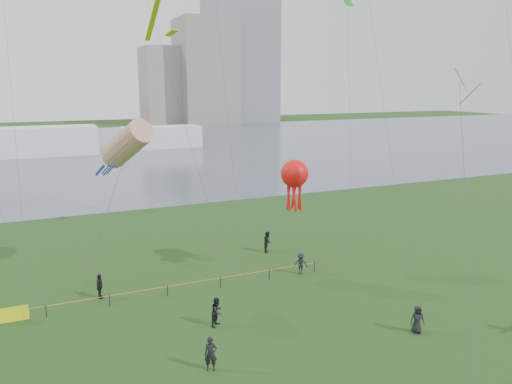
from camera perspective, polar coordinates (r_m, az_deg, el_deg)
name	(u,v)px	position (r m, az deg, el deg)	size (l,w,h in m)	color
lake	(100,150)	(120.36, -17.45, 4.65)	(400.00, 120.00, 0.08)	#4F5A6C
building_mid	(206,72)	(190.08, -5.77, 13.48)	(20.00, 20.00, 38.00)	gray
building_low	(165,86)	(192.03, -10.37, 11.84)	(16.00, 18.00, 28.00)	gray
pavilion_left	(42,141)	(114.40, -23.26, 5.35)	(22.00, 8.00, 6.00)	white
pavilion_right	(161,137)	(120.40, -10.76, 6.19)	(18.00, 7.00, 5.00)	white
fence	(77,304)	(35.89, -19.83, -11.94)	(24.07, 0.07, 1.05)	black
spectator_a	(217,312)	(32.04, -4.46, -13.48)	(0.90, 0.70, 1.86)	black
spectator_b	(301,264)	(40.10, 5.13, -8.17)	(1.11, 0.64, 1.72)	black
spectator_c	(100,286)	(37.33, -17.43, -10.24)	(1.05, 0.44, 1.79)	black
spectator_d	(417,319)	(32.66, 17.95, -13.68)	(0.85, 0.55, 1.74)	black
spectator_f	(211,354)	(27.65, -5.19, -17.96)	(0.68, 0.45, 1.87)	black
spectator_g	(268,242)	(45.00, 1.34, -5.70)	(0.92, 0.72, 1.90)	black
kite_windsock	(127,144)	(37.65, -14.54, 5.32)	(5.88, 5.21, 12.50)	#3F3F42
kite_octopus	(294,175)	(38.36, 4.42, 2.00)	(6.14, 4.47, 9.18)	#3F3F42
kite_delta	(462,92)	(33.50, 22.44, 10.52)	(5.99, 8.72, 15.78)	#3F3F42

